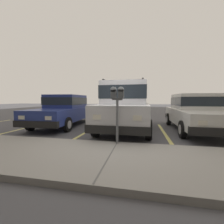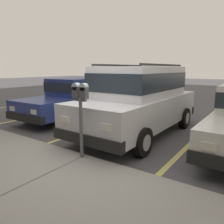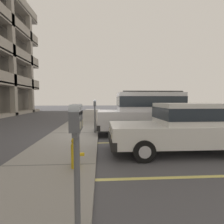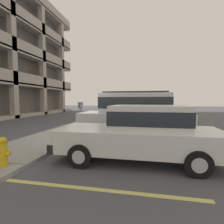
% 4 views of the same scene
% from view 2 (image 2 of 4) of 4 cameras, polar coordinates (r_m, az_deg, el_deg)
% --- Properties ---
extents(ground_plane, '(80.00, 80.00, 0.10)m').
position_cam_2_polar(ground_plane, '(4.96, -5.06, -12.12)').
color(ground_plane, '#4C4C51').
extents(sidewalk, '(40.00, 2.20, 0.12)m').
position_cam_2_polar(sidewalk, '(4.11, -17.27, -16.17)').
color(sidewalk, gray).
rests_on(sidewalk, ground_plane).
extents(parking_stall_lines, '(12.37, 4.80, 0.01)m').
position_cam_2_polar(parking_stall_lines, '(6.89, -7.40, -4.94)').
color(parking_stall_lines, '#DBD16B').
rests_on(parking_stall_lines, ground_plane).
extents(silver_suv, '(2.06, 4.80, 2.03)m').
position_cam_2_polar(silver_suv, '(6.42, 7.20, 3.77)').
color(silver_suv, silver).
rests_on(silver_suv, ground_plane).
extents(dark_hatchback, '(1.96, 4.54, 1.54)m').
position_cam_2_polar(dark_hatchback, '(8.75, -9.95, 3.92)').
color(dark_hatchback, navy).
rests_on(dark_hatchback, ground_plane).
extents(parking_meter_near, '(0.35, 0.12, 1.52)m').
position_cam_2_polar(parking_meter_near, '(4.34, -8.24, 2.36)').
color(parking_meter_near, '#595B60').
rests_on(parking_meter_near, sidewalk).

